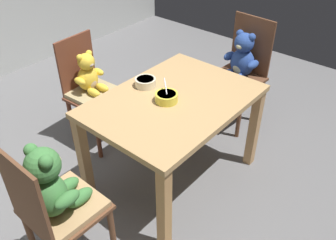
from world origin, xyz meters
The scene contains 7 objects.
ground_plane centered at (0.00, 0.00, -0.02)m, with size 5.20×5.20×0.04m.
dining_table centered at (0.00, 0.00, 0.61)m, with size 1.14×0.82×0.71m.
teddy_chair_far_center centered at (-0.06, 0.81, 0.54)m, with size 0.40×0.39×0.91m.
teddy_chair_near_right centered at (0.98, 0.05, 0.58)m, with size 0.42×0.44×0.95m.
teddy_chair_near_left centered at (-0.97, 0.00, 0.59)m, with size 0.39×0.40×0.92m.
porridge_bowl_cream_far_center centered at (0.00, 0.26, 0.74)m, with size 0.15×0.15×0.06m.
porridge_bowl_yellow_center centered at (-0.06, 0.02, 0.74)m, with size 0.15×0.15×0.13m.
Camera 1 is at (-1.56, -1.27, 1.97)m, focal length 38.39 mm.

